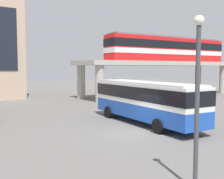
% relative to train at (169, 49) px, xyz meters
% --- Properties ---
extents(ground_plane, '(120.00, 120.00, 0.00)m').
position_rel_train_xyz_m(ground_plane, '(-19.78, -7.85, -7.19)').
color(ground_plane, '#605E5B').
extents(elevated_platform, '(26.19, 6.88, 5.22)m').
position_rel_train_xyz_m(elevated_platform, '(-1.97, -0.00, -2.72)').
color(elevated_platform, '#ADA89E').
rests_on(elevated_platform, ground_plane).
extents(train, '(21.92, 2.96, 3.84)m').
position_rel_train_xyz_m(train, '(0.00, 0.00, 0.00)').
color(train, red).
rests_on(train, elevated_platform).
extents(bus_main, '(3.02, 11.12, 3.22)m').
position_rel_train_xyz_m(bus_main, '(-17.27, -15.76, -5.20)').
color(bus_main, '#1E4CB2').
rests_on(bus_main, ground_plane).
extents(bicycle_red, '(1.78, 0.34, 1.04)m').
position_rel_train_xyz_m(bicycle_red, '(-4.72, -6.59, -6.83)').
color(bicycle_red, black).
rests_on(bicycle_red, ground_plane).
extents(bicycle_green, '(1.78, 0.33, 1.04)m').
position_rel_train_xyz_m(bicycle_green, '(-7.50, -4.64, -6.83)').
color(bicycle_green, black).
rests_on(bicycle_green, ground_plane).
extents(bicycle_blue, '(1.66, 0.79, 1.04)m').
position_rel_train_xyz_m(bicycle_blue, '(2.62, -6.05, -6.83)').
color(bicycle_blue, black).
rests_on(bicycle_blue, ground_plane).
extents(bicycle_orange, '(1.79, 0.12, 1.04)m').
position_rel_train_xyz_m(bicycle_orange, '(-3.53, -4.44, -6.83)').
color(bicycle_orange, black).
rests_on(bicycle_orange, ground_plane).
extents(bicycle_brown, '(1.79, 0.19, 1.04)m').
position_rel_train_xyz_m(bicycle_brown, '(2.27, -4.35, -6.83)').
color(bicycle_brown, black).
rests_on(bicycle_brown, ground_plane).
extents(pedestrian_near_building, '(0.45, 0.36, 1.82)m').
position_rel_train_xyz_m(pedestrian_near_building, '(-10.03, -7.35, -6.32)').
color(pedestrian_near_building, maroon).
rests_on(pedestrian_near_building, ground_plane).
extents(pedestrian_walking_across, '(0.39, 0.47, 1.68)m').
position_rel_train_xyz_m(pedestrian_walking_across, '(-14.57, -7.93, -6.40)').
color(pedestrian_walking_across, gray).
rests_on(pedestrian_walking_across, ground_plane).
extents(lamp_post, '(0.36, 0.36, 6.07)m').
position_rel_train_xyz_m(lamp_post, '(-23.08, -25.83, -3.59)').
color(lamp_post, '#3F3F44').
rests_on(lamp_post, ground_plane).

